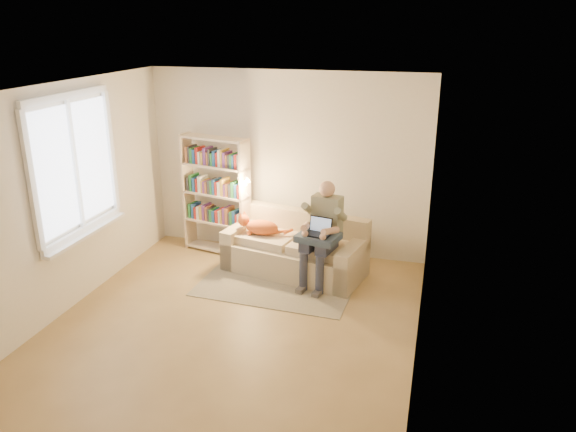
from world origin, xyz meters
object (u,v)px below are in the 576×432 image
(cat, at_px, (262,227))
(laptop, at_px, (316,229))
(bookshelf, at_px, (216,190))
(sofa, at_px, (296,252))
(person, at_px, (323,228))

(cat, distance_m, laptop, 0.89)
(laptop, bearing_deg, bookshelf, 168.39)
(sofa, height_order, bookshelf, bookshelf)
(laptop, distance_m, bookshelf, 1.78)
(laptop, bearing_deg, cat, 170.70)
(sofa, height_order, laptop, laptop)
(sofa, distance_m, bookshelf, 1.48)
(sofa, xyz_separation_m, cat, (-0.46, -0.02, 0.32))
(person, height_order, bookshelf, bookshelf)
(bookshelf, bearing_deg, cat, -13.87)
(person, distance_m, laptop, 0.12)
(sofa, height_order, person, person)
(bookshelf, bearing_deg, laptop, -11.61)
(sofa, distance_m, cat, 0.57)
(cat, relative_size, bookshelf, 0.40)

